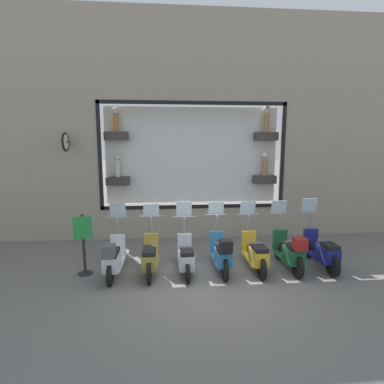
# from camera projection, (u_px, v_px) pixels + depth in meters

# --- Properties ---
(ground_plane) EXTENTS (120.00, 120.00, 0.00)m
(ground_plane) POSITION_uv_depth(u_px,v_px,m) (206.00, 281.00, 7.02)
(ground_plane) COLOR #66635E
(building_facade) EXTENTS (1.22, 36.00, 7.43)m
(building_facade) POSITION_uv_depth(u_px,v_px,m) (193.00, 126.00, 9.98)
(building_facade) COLOR gray
(building_facade) RESTS_ON ground_plane
(scooter_navy_0) EXTENTS (1.81, 0.61, 1.69)m
(scooter_navy_0) POSITION_uv_depth(u_px,v_px,m) (322.00, 251.00, 7.71)
(scooter_navy_0) COLOR black
(scooter_navy_0) RESTS_ON ground_plane
(scooter_green_1) EXTENTS (1.81, 0.61, 1.64)m
(scooter_green_1) POSITION_uv_depth(u_px,v_px,m) (290.00, 251.00, 7.57)
(scooter_green_1) COLOR black
(scooter_green_1) RESTS_ON ground_plane
(scooter_yellow_2) EXTENTS (1.80, 0.60, 1.64)m
(scooter_yellow_2) POSITION_uv_depth(u_px,v_px,m) (255.00, 253.00, 7.56)
(scooter_yellow_2) COLOR black
(scooter_yellow_2) RESTS_ON ground_plane
(scooter_teal_3) EXTENTS (1.81, 0.60, 1.64)m
(scooter_teal_3) POSITION_uv_depth(u_px,v_px,m) (221.00, 253.00, 7.43)
(scooter_teal_3) COLOR black
(scooter_teal_3) RESTS_ON ground_plane
(scooter_silver_4) EXTENTS (1.79, 0.60, 1.66)m
(scooter_silver_4) POSITION_uv_depth(u_px,v_px,m) (186.00, 256.00, 7.42)
(scooter_silver_4) COLOR black
(scooter_silver_4) RESTS_ON ground_plane
(scooter_olive_5) EXTENTS (1.80, 0.60, 1.60)m
(scooter_olive_5) POSITION_uv_depth(u_px,v_px,m) (150.00, 257.00, 7.35)
(scooter_olive_5) COLOR black
(scooter_olive_5) RESTS_ON ground_plane
(scooter_white_6) EXTENTS (1.80, 0.61, 1.66)m
(scooter_white_6) POSITION_uv_depth(u_px,v_px,m) (113.00, 257.00, 7.21)
(scooter_white_6) COLOR black
(scooter_white_6) RESTS_ON ground_plane
(shop_sign_post) EXTENTS (0.36, 0.45, 1.50)m
(shop_sign_post) POSITION_uv_depth(u_px,v_px,m) (84.00, 243.00, 7.27)
(shop_sign_post) COLOR #232326
(shop_sign_post) RESTS_ON ground_plane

